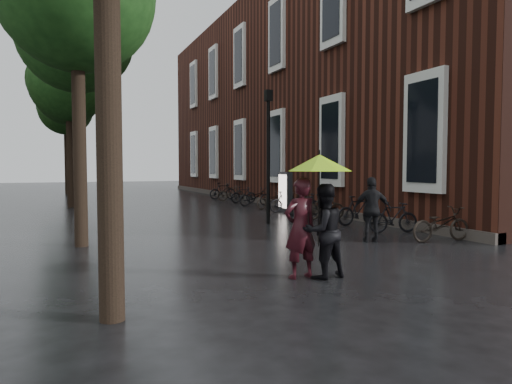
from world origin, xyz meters
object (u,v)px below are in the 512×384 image
person_black (323,231)px  ad_lightbox (285,192)px  parked_bicycles (288,202)px  lamp_post (268,143)px  person_burgundy (300,228)px  pedestrian_walking (372,210)px

person_black → ad_lightbox: bearing=-119.5°
parked_bicycles → lamp_post: lamp_post is taller
person_burgundy → lamp_post: size_ratio=0.39×
person_burgundy → lamp_post: (2.78, 7.31, 1.91)m
lamp_post → parked_bicycles: bearing=52.8°
pedestrian_walking → ad_lightbox: 8.07m
parked_bicycles → ad_lightbox: size_ratio=10.24×
person_burgundy → pedestrian_walking: size_ratio=1.04×
parked_bicycles → ad_lightbox: ad_lightbox is taller
parked_bicycles → person_black: bearing=-114.5°
ad_lightbox → person_black: bearing=-105.6°
person_burgundy → ad_lightbox: size_ratio=1.01×
ad_lightbox → person_burgundy: bearing=-107.6°
pedestrian_walking → lamp_post: size_ratio=0.37×
lamp_post → ad_lightbox: bearing=54.5°
parked_bicycles → pedestrian_walking: bearing=-101.8°
pedestrian_walking → lamp_post: lamp_post is taller
pedestrian_walking → ad_lightbox: ad_lightbox is taller
parked_bicycles → ad_lightbox: bearing=172.0°
pedestrian_walking → person_black: bearing=64.5°
person_burgundy → person_black: person_burgundy is taller
person_black → ad_lightbox: size_ratio=0.95×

